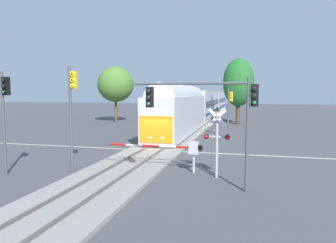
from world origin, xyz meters
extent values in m
plane|color=#47474C|center=(0.00, 0.00, 0.00)|extent=(220.00, 220.00, 0.00)
cube|color=beige|center=(0.00, 0.00, 0.00)|extent=(44.00, 0.20, 0.01)
cube|color=gray|center=(0.00, 0.00, 0.09)|extent=(4.40, 80.00, 0.18)
cube|color=#56514C|center=(-0.72, 0.00, 0.25)|extent=(0.10, 80.00, 0.14)
cube|color=#56514C|center=(0.72, 0.00, 0.25)|extent=(0.10, 80.00, 0.14)
cube|color=silver|center=(0.00, 8.92, 2.27)|extent=(3.00, 17.76, 3.90)
cube|color=orange|center=(0.00, 0.02, 1.69)|extent=(2.76, 0.08, 2.15)
cylinder|color=silver|center=(0.00, 8.92, 4.10)|extent=(2.76, 15.99, 2.76)
sphere|color=#F4F2CC|center=(-0.50, 0.01, 1.00)|extent=(0.24, 0.24, 0.24)
sphere|color=#F4F2CC|center=(0.50, 0.01, 1.00)|extent=(0.24, 0.24, 0.24)
cube|color=silver|center=(0.00, 29.46, 2.62)|extent=(3.00, 21.52, 4.60)
cube|color=black|center=(1.51, 29.46, 2.92)|extent=(0.04, 19.37, 0.90)
cube|color=#193899|center=(1.52, 29.46, 1.47)|extent=(0.04, 19.80, 0.36)
cube|color=silver|center=(0.00, 51.87, 2.62)|extent=(3.00, 21.52, 4.60)
cube|color=black|center=(1.51, 51.87, 2.92)|extent=(0.04, 19.37, 0.90)
cube|color=#193899|center=(1.52, 51.87, 1.47)|extent=(0.04, 19.80, 0.36)
cylinder|color=#B7B7BC|center=(4.05, -6.06, 0.55)|extent=(0.14, 0.14, 1.10)
cube|color=#B7B7BC|center=(4.05, -6.06, 1.45)|extent=(0.56, 0.40, 0.70)
sphere|color=black|center=(4.40, -6.06, 1.45)|extent=(0.36, 0.36, 0.36)
cylinder|color=red|center=(3.53, -6.06, 1.45)|extent=(1.04, 0.12, 0.12)
cylinder|color=white|center=(2.49, -6.06, 1.45)|extent=(1.04, 0.12, 0.12)
cylinder|color=red|center=(1.45, -6.06, 1.45)|extent=(1.04, 0.12, 0.12)
cylinder|color=white|center=(0.42, -6.06, 1.45)|extent=(1.04, 0.12, 0.12)
cylinder|color=red|center=(-0.62, -6.06, 1.46)|extent=(1.04, 0.12, 0.12)
sphere|color=red|center=(-1.14, -6.06, 1.46)|extent=(0.14, 0.14, 0.14)
cylinder|color=#B2B2B7|center=(5.42, -6.78, 1.82)|extent=(0.14, 0.14, 3.63)
cube|color=white|center=(5.42, -6.80, 3.28)|extent=(0.98, 0.05, 0.98)
cube|color=white|center=(5.42, -6.80, 3.28)|extent=(0.98, 0.05, 0.98)
cube|color=#B2B2B7|center=(5.42, -6.78, 2.25)|extent=(1.10, 0.08, 0.08)
cylinder|color=black|center=(4.87, -6.88, 2.25)|extent=(0.26, 0.18, 0.26)
cylinder|color=black|center=(5.97, -6.88, 2.25)|extent=(0.26, 0.18, 0.26)
sphere|color=red|center=(4.87, -6.98, 2.25)|extent=(0.20, 0.20, 0.20)
sphere|color=red|center=(5.97, -6.98, 2.25)|extent=(0.20, 0.20, 0.20)
cone|color=black|center=(5.42, -6.78, 3.75)|extent=(0.28, 0.28, 0.22)
cylinder|color=#4C4C51|center=(6.97, -8.85, 2.64)|extent=(0.16, 0.16, 5.27)
cube|color=black|center=(7.25, -8.85, 4.47)|extent=(0.34, 0.26, 1.00)
sphere|color=#262626|center=(7.25, -9.00, 4.79)|extent=(0.20, 0.20, 0.20)
cylinder|color=black|center=(7.25, -9.03, 4.79)|extent=(0.24, 0.10, 0.24)
sphere|color=#262626|center=(7.25, -9.00, 4.47)|extent=(0.20, 0.20, 0.20)
cylinder|color=black|center=(7.25, -9.03, 4.47)|extent=(0.24, 0.10, 0.24)
sphere|color=green|center=(7.25, -9.00, 4.15)|extent=(0.20, 0.20, 0.20)
cylinder|color=black|center=(7.25, -9.03, 4.15)|extent=(0.24, 0.10, 0.24)
cylinder|color=#4C4C51|center=(4.23, -8.85, 5.02)|extent=(5.49, 0.12, 0.12)
cube|color=black|center=(2.31, -8.85, 4.37)|extent=(0.34, 0.26, 1.00)
sphere|color=#262626|center=(2.31, -9.00, 4.69)|extent=(0.20, 0.20, 0.20)
cylinder|color=black|center=(2.31, -9.03, 4.69)|extent=(0.24, 0.10, 0.24)
sphere|color=#262626|center=(2.31, -9.00, 4.37)|extent=(0.20, 0.20, 0.20)
cylinder|color=black|center=(2.31, -9.03, 4.37)|extent=(0.24, 0.10, 0.24)
sphere|color=green|center=(2.31, -9.00, 4.05)|extent=(0.20, 0.20, 0.20)
cylinder|color=black|center=(2.31, -9.03, 4.05)|extent=(0.24, 0.10, 0.24)
cylinder|color=#4C4C51|center=(-2.97, -7.39, 3.06)|extent=(0.16, 0.16, 6.11)
cube|color=gold|center=(-2.69, -7.39, 5.31)|extent=(0.34, 0.26, 1.00)
sphere|color=#262626|center=(-2.69, -7.54, 5.63)|extent=(0.20, 0.20, 0.20)
cylinder|color=gold|center=(-2.69, -7.57, 5.63)|extent=(0.24, 0.10, 0.24)
sphere|color=#262626|center=(-2.69, -7.54, 5.31)|extent=(0.20, 0.20, 0.20)
cylinder|color=gold|center=(-2.69, -7.57, 5.31)|extent=(0.24, 0.10, 0.24)
sphere|color=green|center=(-2.69, -7.54, 4.99)|extent=(0.20, 0.20, 0.20)
cylinder|color=gold|center=(-2.69, -7.57, 4.99)|extent=(0.24, 0.10, 0.24)
cylinder|color=#4C4C51|center=(5.14, 8.99, 2.50)|extent=(0.16, 0.16, 5.01)
cube|color=gold|center=(5.42, 8.99, 4.21)|extent=(0.34, 0.26, 1.00)
sphere|color=#262626|center=(5.42, 8.84, 4.53)|extent=(0.20, 0.20, 0.20)
cylinder|color=gold|center=(5.42, 8.81, 4.53)|extent=(0.24, 0.10, 0.24)
sphere|color=#262626|center=(5.42, 8.84, 4.21)|extent=(0.20, 0.20, 0.20)
cylinder|color=gold|center=(5.42, 8.81, 4.21)|extent=(0.24, 0.10, 0.24)
sphere|color=green|center=(5.42, 8.84, 3.89)|extent=(0.20, 0.20, 0.20)
cylinder|color=gold|center=(5.42, 8.81, 3.89)|extent=(0.24, 0.10, 0.24)
cylinder|color=#4C4C51|center=(-6.14, -9.05, 2.88)|extent=(0.16, 0.16, 5.76)
cube|color=black|center=(-5.86, -9.05, 4.96)|extent=(0.34, 0.26, 1.00)
sphere|color=#262626|center=(-5.86, -9.20, 5.28)|extent=(0.20, 0.20, 0.20)
cylinder|color=black|center=(-5.86, -9.23, 5.28)|extent=(0.24, 0.10, 0.24)
sphere|color=#262626|center=(-5.86, -9.20, 4.96)|extent=(0.20, 0.20, 0.20)
cylinder|color=black|center=(-5.86, -9.23, 4.96)|extent=(0.24, 0.10, 0.24)
sphere|color=green|center=(-5.86, -9.20, 4.64)|extent=(0.20, 0.20, 0.20)
cylinder|color=black|center=(-5.86, -9.23, 4.64)|extent=(0.24, 0.10, 0.24)
cylinder|color=brown|center=(-13.04, 21.90, 1.93)|extent=(0.38, 0.38, 3.85)
ellipsoid|color=#4C7A2D|center=(-13.04, 21.90, 5.92)|extent=(5.64, 5.64, 5.52)
cylinder|color=#4C3828|center=(5.78, 22.99, 1.75)|extent=(0.59, 0.59, 3.50)
ellipsoid|color=#236628|center=(5.78, 22.99, 6.11)|extent=(4.47, 4.47, 6.98)
camera|label=1|loc=(6.87, -23.30, 4.58)|focal=32.96mm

